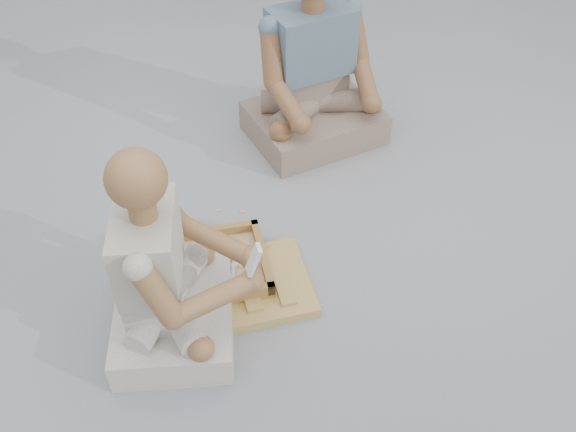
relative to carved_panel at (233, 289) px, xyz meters
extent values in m
plane|color=gray|center=(0.23, -0.11, -0.02)|extent=(60.00, 60.00, 0.00)
cube|color=olive|center=(0.00, 0.00, 0.00)|extent=(0.59, 0.40, 0.04)
cube|color=brown|center=(-0.08, 0.10, 0.03)|extent=(0.48, 0.39, 0.01)
cube|color=brown|center=(-0.07, 0.27, 0.06)|extent=(0.47, 0.04, 0.05)
cube|color=brown|center=(-0.09, -0.07, 0.06)|extent=(0.47, 0.04, 0.05)
cube|color=brown|center=(0.14, 0.09, 0.06)|extent=(0.04, 0.37, 0.05)
cube|color=brown|center=(-0.30, 0.11, 0.06)|extent=(0.04, 0.37, 0.05)
cube|color=tan|center=(-0.08, 0.10, 0.04)|extent=(0.42, 0.33, 0.01)
cube|color=silver|center=(-0.03, 0.04, 0.05)|extent=(0.13, 0.09, 0.00)
cylinder|color=tan|center=(0.06, -0.02, 0.05)|extent=(0.07, 0.06, 0.02)
cube|color=silver|center=(-0.05, 0.06, 0.05)|extent=(0.07, 0.15, 0.00)
cylinder|color=tan|center=(-0.01, 0.16, 0.05)|extent=(0.05, 0.07, 0.02)
cube|color=silver|center=(-0.14, 0.07, 0.06)|extent=(0.15, 0.02, 0.00)
cylinder|color=tan|center=(-0.03, 0.08, 0.06)|extent=(0.07, 0.03, 0.02)
cube|color=silver|center=(-0.18, 0.12, 0.04)|extent=(0.13, 0.10, 0.00)
cylinder|color=tan|center=(-0.09, 0.19, 0.04)|extent=(0.07, 0.06, 0.02)
cube|color=silver|center=(-0.07, 0.06, 0.05)|extent=(0.15, 0.04, 0.00)
cylinder|color=tan|center=(0.04, 0.08, 0.05)|extent=(0.07, 0.03, 0.02)
cube|color=silver|center=(-0.19, 0.03, 0.05)|extent=(0.06, 0.15, 0.00)
cylinder|color=tan|center=(-0.16, -0.07, 0.05)|extent=(0.04, 0.07, 0.02)
cube|color=silver|center=(-0.03, 0.10, 0.04)|extent=(0.15, 0.06, 0.00)
cylinder|color=tan|center=(0.08, 0.06, 0.04)|extent=(0.07, 0.04, 0.02)
cube|color=silver|center=(-0.09, 0.15, 0.05)|extent=(0.06, 0.15, 0.00)
cylinder|color=tan|center=(-0.06, 0.25, 0.05)|extent=(0.04, 0.07, 0.02)
cube|color=silver|center=(0.01, 0.02, 0.06)|extent=(0.05, 0.15, 0.00)
cylinder|color=tan|center=(0.03, 0.13, 0.06)|extent=(0.04, 0.07, 0.02)
cube|color=silver|center=(-0.15, 0.19, 0.05)|extent=(0.15, 0.01, 0.00)
cylinder|color=tan|center=(-0.04, 0.19, 0.05)|extent=(0.07, 0.02, 0.02)
cube|color=silver|center=(-0.18, 0.07, 0.05)|extent=(0.15, 0.04, 0.00)
cylinder|color=tan|center=(-0.07, 0.09, 0.05)|extent=(0.07, 0.03, 0.02)
cube|color=tan|center=(-0.14, 0.06, -0.02)|extent=(0.02, 0.02, 0.00)
cube|color=tan|center=(0.11, 0.17, -0.02)|extent=(0.02, 0.02, 0.00)
cube|color=tan|center=(0.13, 0.45, -0.02)|extent=(0.02, 0.02, 0.00)
cube|color=tan|center=(-0.25, -0.19, -0.02)|extent=(0.02, 0.02, 0.00)
cube|color=tan|center=(0.23, 0.09, -0.02)|extent=(0.02, 0.02, 0.00)
cube|color=tan|center=(0.24, -0.03, -0.02)|extent=(0.02, 0.02, 0.00)
cube|color=tan|center=(0.18, -0.18, -0.02)|extent=(0.02, 0.02, 0.00)
cube|color=tan|center=(-0.42, 0.16, -0.02)|extent=(0.02, 0.02, 0.00)
cube|color=tan|center=(0.03, -0.01, -0.02)|extent=(0.02, 0.02, 0.00)
cube|color=tan|center=(0.03, 0.48, -0.02)|extent=(0.02, 0.02, 0.00)
cube|color=tan|center=(-0.35, -0.01, -0.02)|extent=(0.02, 0.02, 0.00)
cube|color=tan|center=(0.17, 0.33, -0.02)|extent=(0.02, 0.02, 0.00)
cube|color=beige|center=(-0.23, -0.11, 0.05)|extent=(0.49, 0.58, 0.13)
cube|color=beige|center=(-0.28, -0.11, 0.19)|extent=(0.22, 0.31, 0.16)
cube|color=beige|center=(-0.27, -0.11, 0.41)|extent=(0.25, 0.35, 0.27)
sphere|color=brown|center=(-0.27, -0.11, 0.69)|extent=(0.19, 0.19, 0.19)
sphere|color=brown|center=(0.06, -0.11, 0.27)|extent=(0.08, 0.08, 0.08)
sphere|color=brown|center=(0.04, -0.21, 0.27)|extent=(0.08, 0.08, 0.08)
cube|color=#836E5E|center=(0.59, 0.92, 0.06)|extent=(0.69, 0.60, 0.15)
cube|color=#836E5E|center=(0.57, 0.98, 0.23)|extent=(0.37, 0.28, 0.19)
cube|color=slate|center=(0.57, 0.97, 0.48)|extent=(0.41, 0.30, 0.31)
sphere|color=brown|center=(0.81, 0.76, 0.24)|extent=(0.10, 0.10, 0.10)
sphere|color=brown|center=(0.45, 0.68, 0.24)|extent=(0.10, 0.10, 0.10)
cube|color=silver|center=(0.05, -0.21, 0.37)|extent=(0.05, 0.05, 0.11)
cube|color=black|center=(0.05, -0.21, 0.38)|extent=(0.02, 0.04, 0.04)
camera|label=1|loc=(-0.19, -1.62, 1.88)|focal=40.00mm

